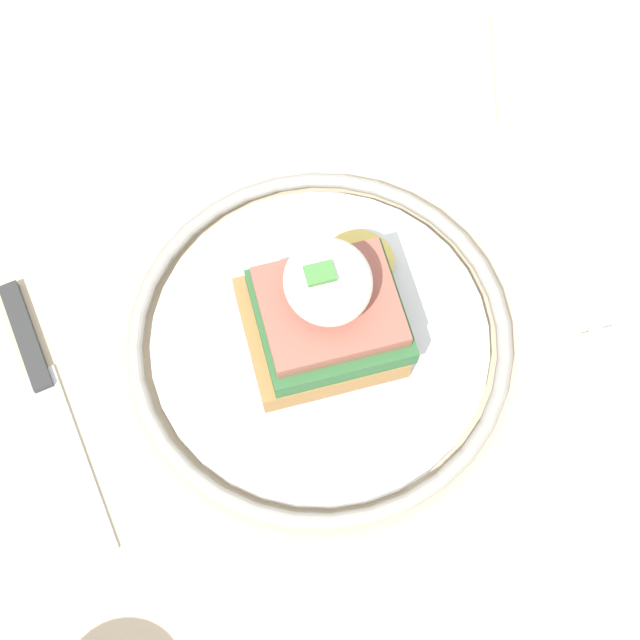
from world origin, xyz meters
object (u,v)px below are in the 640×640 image
at_px(sandwich, 322,310).
at_px(fork, 578,291).
at_px(knife, 45,386).
at_px(napkin, 593,69).
at_px(plate, 320,338).

height_order(sandwich, fork, sandwich).
distance_m(knife, napkin, 0.44).
bearing_deg(knife, fork, 176.09).
bearing_deg(napkin, plate, 32.29).
bearing_deg(sandwich, knife, -4.40).
xyz_separation_m(plate, fork, (-0.17, 0.01, -0.01)).
relative_size(plate, knife, 1.26).
height_order(fork, knife, knife).
bearing_deg(plate, knife, -4.88).
bearing_deg(napkin, fork, 64.94).
relative_size(plate, napkin, 1.65).
height_order(plate, knife, plate).
distance_m(fork, napkin, 0.18).
relative_size(plate, sandwich, 2.27).
xyz_separation_m(sandwich, fork, (-0.17, 0.01, -0.04)).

